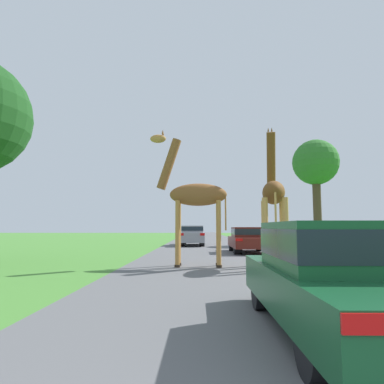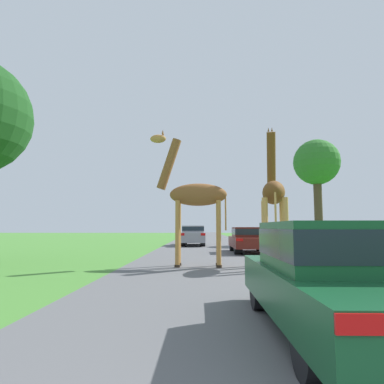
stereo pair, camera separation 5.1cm
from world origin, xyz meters
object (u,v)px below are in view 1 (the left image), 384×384
object	(u,v)px
giraffe_near_road	(193,195)
car_lead_maroon	(337,274)
tree_left_edge	(316,164)
giraffe_companion	(273,195)
car_queue_left	(249,239)
car_queue_right	(192,235)

from	to	relation	value
giraffe_near_road	car_lead_maroon	size ratio (longest dim) A/B	1.09
giraffe_near_road	tree_left_edge	world-z (taller)	tree_left_edge
giraffe_near_road	giraffe_companion	world-z (taller)	giraffe_companion
giraffe_near_road	tree_left_edge	bearing A→B (deg)	-30.68
giraffe_near_road	car_queue_left	size ratio (longest dim) A/B	1.13
car_queue_right	car_queue_left	bearing A→B (deg)	-66.29
car_lead_maroon	tree_left_edge	world-z (taller)	tree_left_edge
giraffe_companion	car_lead_maroon	bearing A→B (deg)	-87.08
car_queue_right	car_queue_left	world-z (taller)	car_queue_right
giraffe_near_road	tree_left_edge	size ratio (longest dim) A/B	0.57
car_lead_maroon	tree_left_edge	size ratio (longest dim) A/B	0.53
giraffe_companion	tree_left_edge	world-z (taller)	tree_left_edge
giraffe_companion	car_queue_left	distance (m)	6.85
tree_left_edge	car_queue_right	bearing A→B (deg)	-170.28
car_lead_maroon	car_queue_right	size ratio (longest dim) A/B	0.91
giraffe_companion	car_queue_left	bearing A→B (deg)	98.19
giraffe_companion	tree_left_edge	distance (m)	17.26
car_lead_maroon	car_queue_right	xyz separation A→B (m)	(-2.17, 20.90, 0.03)
car_lead_maroon	tree_left_edge	xyz separation A→B (m)	(7.61, 22.58, 5.57)
car_lead_maroon	tree_left_edge	distance (m)	24.47
giraffe_companion	car_queue_right	xyz separation A→B (m)	(-2.98, 13.70, -1.65)
car_queue_right	tree_left_edge	xyz separation A→B (m)	(9.79, 1.68, 5.54)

